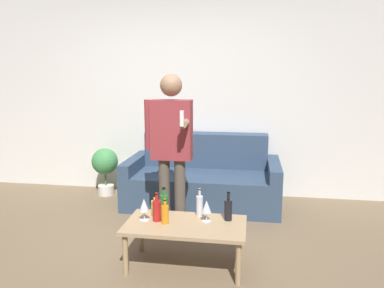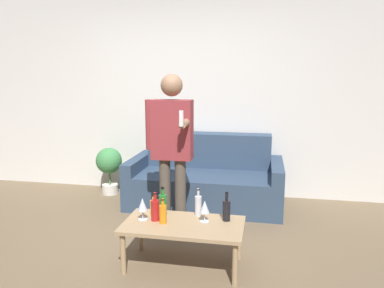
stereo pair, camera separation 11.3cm
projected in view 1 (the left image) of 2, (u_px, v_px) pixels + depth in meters
ground_plane at (134, 264)px, 3.19m from camera, size 16.00×16.00×0.00m
wall_back at (180, 93)px, 4.96m from camera, size 8.00×0.06×2.70m
couch at (203, 180)px, 4.66m from camera, size 1.85×0.92×0.85m
coffee_table at (185, 228)px, 3.09m from camera, size 1.00×0.53×0.38m
bottle_orange at (200, 205)px, 3.24m from camera, size 0.06×0.06×0.24m
bottle_green at (157, 210)px, 3.13m from camera, size 0.07×0.07×0.24m
bottle_dark at (228, 209)px, 3.14m from camera, size 0.07×0.07×0.24m
bottle_yellow at (155, 208)px, 3.25m from camera, size 0.07×0.07×0.19m
bottle_red at (165, 214)px, 3.07m from camera, size 0.06×0.06×0.21m
bottle_clear at (164, 204)px, 3.27m from camera, size 0.07×0.07×0.24m
wine_glass_near at (144, 206)px, 3.13m from camera, size 0.08×0.08×0.19m
wine_glass_far at (207, 207)px, 3.11m from camera, size 0.08×0.08×0.18m
person_standing_front at (171, 142)px, 3.65m from camera, size 0.47×0.41×1.60m
potted_plant at (105, 165)px, 4.96m from camera, size 0.35×0.35×0.63m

